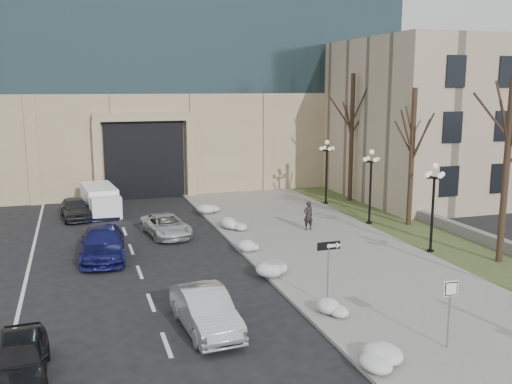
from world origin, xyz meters
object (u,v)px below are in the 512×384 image
car_a (19,359)px  box_truck (100,200)px  car_e (75,208)px  lamppost_d (327,163)px  lamppost_b (433,195)px  one_way_sign (333,253)px  pedestrian (308,216)px  car_c (103,243)px  lamppost_c (371,177)px  car_b (205,310)px  car_d (166,225)px  keep_sign (450,300)px

car_a → box_truck: box_truck is taller
car_e → lamppost_d: size_ratio=0.87×
car_a → lamppost_b: bearing=20.4°
lamppost_b → one_way_sign: bearing=-147.4°
car_e → pedestrian: pedestrian is taller
car_c → lamppost_b: lamppost_b is taller
car_e → lamppost_c: lamppost_c is taller
car_b → pedestrian: bearing=48.5°
one_way_sign → lamppost_d: 19.91m
car_b → lamppost_c: 18.20m
pedestrian → lamppost_c: (4.32, 0.39, 2.09)m
lamppost_c → one_way_sign: bearing=-124.7°
one_way_sign → car_c: bearing=130.8°
car_c → car_d: bearing=46.3°
box_truck → lamppost_d: 16.19m
keep_sign → lamppost_c: bearing=72.3°
car_a → box_truck: size_ratio=0.70×
car_c → lamppost_d: (16.29, 8.69, 2.30)m
box_truck → one_way_sign: bearing=-74.9°
box_truck → car_c: bearing=-98.0°
car_a → lamppost_d: bearing=45.8°
car_c → car_e: 9.60m
car_b → lamppost_b: size_ratio=0.95×
car_a → car_c: car_c is taller
pedestrian → lamppost_b: (4.32, -6.11, 2.09)m
car_b → lamppost_c: size_ratio=0.95×
car_d → car_e: 7.89m
car_b → keep_sign: 8.32m
car_c → car_e: car_c is taller
car_e → one_way_sign: bearing=-68.8°
car_c → keep_sign: keep_sign is taller
car_d → lamppost_d: lamppost_d is taller
lamppost_b → pedestrian: bearing=125.3°
car_c → pedestrian: 12.10m
car_e → lamppost_b: 22.47m
car_d → lamppost_d: (12.56, 5.28, 2.45)m
pedestrian → one_way_sign: size_ratio=0.65×
car_c → car_d: car_c is taller
car_b → lamppost_d: bearing=50.3°
lamppost_d → car_b: bearing=-125.3°
car_b → one_way_sign: size_ratio=1.68×
box_truck → keep_sign: size_ratio=2.42×
car_c → pedestrian: size_ratio=3.07×
car_c → lamppost_c: bearing=11.5°
car_d → one_way_sign: one_way_sign is taller
car_e → box_truck: bearing=34.4°
car_a → car_b: 6.30m
keep_sign → car_a: bearing=173.5°
car_c → lamppost_c: lamppost_c is taller
keep_sign → lamppost_b: bearing=60.9°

